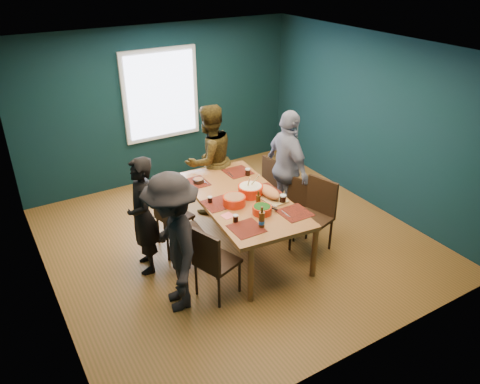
# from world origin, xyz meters

# --- Properties ---
(room) EXTENTS (5.01, 5.01, 2.71)m
(room) POSITION_xyz_m (0.00, 0.27, 1.37)
(room) COLOR #945B2B
(room) RESTS_ON ground
(dining_table) EXTENTS (1.28, 2.25, 0.82)m
(dining_table) POSITION_xyz_m (-0.02, -0.24, 0.74)
(dining_table) COLOR #9A642E
(dining_table) RESTS_ON floor
(chair_left_far) EXTENTS (0.50, 0.50, 0.91)m
(chair_left_far) POSITION_xyz_m (-0.83, 0.34, 0.53)
(chair_left_far) COLOR #301E10
(chair_left_far) RESTS_ON floor
(chair_left_mid) EXTENTS (0.48, 0.48, 0.99)m
(chair_left_mid) POSITION_xyz_m (-0.93, -0.17, 0.58)
(chair_left_mid) COLOR #301E10
(chair_left_mid) RESTS_ON floor
(chair_left_near) EXTENTS (0.55, 0.55, 0.96)m
(chair_left_near) POSITION_xyz_m (-0.85, -0.95, 0.56)
(chair_left_near) COLOR #301E10
(chair_left_near) RESTS_ON floor
(chair_right_far) EXTENTS (0.44, 0.44, 0.89)m
(chair_right_far) POSITION_xyz_m (0.85, 0.45, 0.52)
(chair_right_far) COLOR #301E10
(chair_right_far) RESTS_ON floor
(chair_right_mid) EXTENTS (0.48, 0.48, 0.83)m
(chair_right_mid) POSITION_xyz_m (0.89, -0.24, 0.49)
(chair_right_mid) COLOR #301E10
(chair_right_mid) RESTS_ON floor
(chair_right_near) EXTENTS (0.58, 0.58, 1.03)m
(chair_right_near) POSITION_xyz_m (0.88, -0.73, 0.60)
(chair_right_near) COLOR #301E10
(chair_right_near) RESTS_ON floor
(person_far_left) EXTENTS (0.48, 0.63, 1.57)m
(person_far_left) POSITION_xyz_m (-1.31, 0.03, 0.79)
(person_far_left) COLOR black
(person_far_left) RESTS_ON floor
(person_back) EXTENTS (0.96, 0.81, 1.75)m
(person_back) POSITION_xyz_m (0.12, 0.96, 0.87)
(person_back) COLOR black
(person_back) RESTS_ON floor
(person_right) EXTENTS (0.52, 1.07, 1.76)m
(person_right) POSITION_xyz_m (0.97, 0.09, 0.88)
(person_right) COLOR silver
(person_right) RESTS_ON floor
(person_near_left) EXTENTS (0.85, 1.21, 1.70)m
(person_near_left) POSITION_xyz_m (-1.27, -0.83, 0.85)
(person_near_left) COLOR black
(person_near_left) RESTS_ON floor
(bowl_salad) EXTENTS (0.30, 0.30, 0.12)m
(bowl_salad) POSITION_xyz_m (-0.21, -0.37, 0.89)
(bowl_salad) COLOR red
(bowl_salad) RESTS_ON dining_table
(bowl_dumpling) EXTENTS (0.34, 0.34, 0.32)m
(bowl_dumpling) POSITION_xyz_m (0.11, -0.25, 0.90)
(bowl_dumpling) COLOR red
(bowl_dumpling) RESTS_ON dining_table
(bowl_herbs) EXTENTS (0.24, 0.24, 0.11)m
(bowl_herbs) POSITION_xyz_m (-0.02, -0.74, 0.88)
(bowl_herbs) COLOR red
(bowl_herbs) RESTS_ON dining_table
(cutting_board) EXTENTS (0.33, 0.66, 0.15)m
(cutting_board) POSITION_xyz_m (0.29, -0.43, 0.89)
(cutting_board) COLOR tan
(cutting_board) RESTS_ON dining_table
(small_bowl) EXTENTS (0.15, 0.15, 0.06)m
(small_bowl) POSITION_xyz_m (-0.32, 0.44, 0.86)
(small_bowl) COLOR black
(small_bowl) RESTS_ON dining_table
(beer_bottle_a) EXTENTS (0.08, 0.08, 0.28)m
(beer_bottle_a) POSITION_xyz_m (-0.20, -1.00, 0.92)
(beer_bottle_a) COLOR #47280C
(beer_bottle_a) RESTS_ON dining_table
(beer_bottle_b) EXTENTS (0.06, 0.06, 0.23)m
(beer_bottle_b) POSITION_xyz_m (0.03, -0.57, 0.91)
(beer_bottle_b) COLOR #47280C
(beer_bottle_b) RESTS_ON dining_table
(cola_glass_a) EXTENTS (0.07, 0.07, 0.10)m
(cola_glass_a) POSITION_xyz_m (-0.41, -0.74, 0.87)
(cola_glass_a) COLOR black
(cola_glass_a) RESTS_ON dining_table
(cola_glass_b) EXTENTS (0.08, 0.08, 0.12)m
(cola_glass_b) POSITION_xyz_m (0.36, -0.65, 0.89)
(cola_glass_b) COLOR black
(cola_glass_b) RESTS_ON dining_table
(cola_glass_c) EXTENTS (0.07, 0.07, 0.10)m
(cola_glass_c) POSITION_xyz_m (0.41, 0.29, 0.88)
(cola_glass_c) COLOR black
(cola_glass_c) RESTS_ON dining_table
(cola_glass_d) EXTENTS (0.06, 0.06, 0.09)m
(cola_glass_d) POSITION_xyz_m (-0.45, -0.16, 0.87)
(cola_glass_d) COLOR black
(cola_glass_d) RESTS_ON dining_table
(napkin_a) EXTENTS (0.22, 0.22, 0.00)m
(napkin_a) POSITION_xyz_m (0.34, -0.16, 0.82)
(napkin_a) COLOR #FF6B6F
(napkin_a) RESTS_ON dining_table
(napkin_b) EXTENTS (0.16, 0.16, 0.00)m
(napkin_b) POSITION_xyz_m (-0.42, -0.57, 0.82)
(napkin_b) COLOR #FF6B6F
(napkin_b) RESTS_ON dining_table
(napkin_c) EXTENTS (0.18, 0.18, 0.00)m
(napkin_c) POSITION_xyz_m (0.27, -0.91, 0.82)
(napkin_c) COLOR #FF6B6F
(napkin_c) RESTS_ON dining_table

